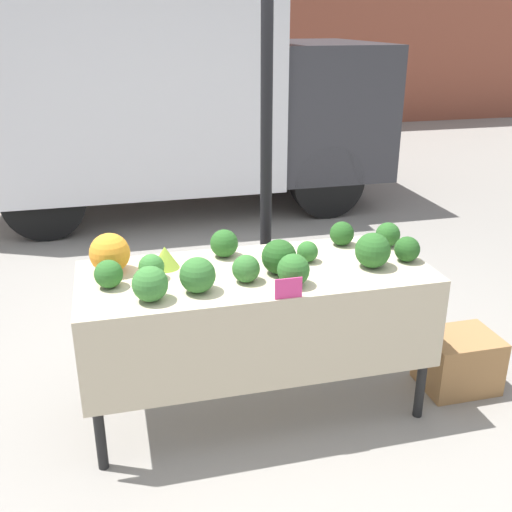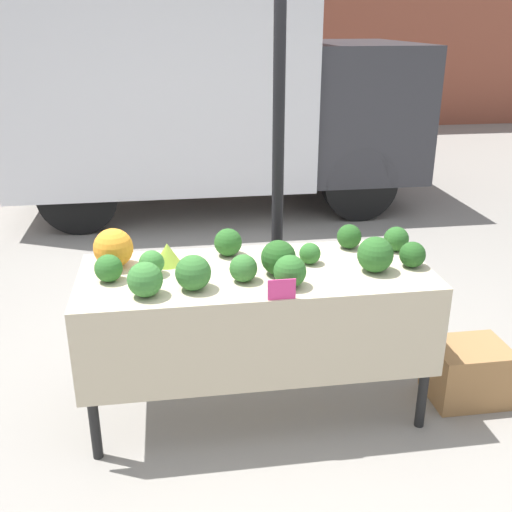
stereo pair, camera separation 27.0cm
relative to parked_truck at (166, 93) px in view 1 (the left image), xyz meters
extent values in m
plane|color=gray|center=(0.00, -4.00, -1.23)|extent=(40.00, 40.00, 0.00)
cylinder|color=black|center=(0.23, -3.32, 0.01)|extent=(0.07, 0.07, 2.48)
cube|color=silver|center=(-0.47, 0.00, 0.09)|extent=(3.04, 2.14, 1.94)
cube|color=#333338|center=(1.68, 0.00, -0.18)|extent=(1.26, 1.97, 1.40)
cylinder|color=black|center=(1.55, -0.87, -0.84)|extent=(0.78, 0.22, 0.78)
cylinder|color=black|center=(1.55, 0.87, -0.84)|extent=(0.78, 0.22, 0.78)
cylinder|color=black|center=(-1.30, -0.87, -0.84)|extent=(0.78, 0.22, 0.78)
cylinder|color=black|center=(-1.30, 0.87, -0.84)|extent=(0.78, 0.22, 0.78)
cube|color=beige|center=(0.00, -4.00, -0.43)|extent=(1.77, 0.71, 0.03)
cube|color=beige|center=(0.00, -4.35, -0.67)|extent=(1.77, 0.01, 0.45)
cylinder|color=black|center=(-0.83, -4.29, -0.84)|extent=(0.05, 0.05, 0.78)
cylinder|color=black|center=(0.82, -4.29, -0.84)|extent=(0.05, 0.05, 0.78)
cylinder|color=black|center=(-0.83, -3.70, -0.84)|extent=(0.05, 0.05, 0.78)
cylinder|color=black|center=(0.82, -3.70, -0.84)|extent=(0.05, 0.05, 0.78)
sphere|color=orange|center=(-0.71, -3.83, -0.32)|extent=(0.20, 0.20, 0.20)
cone|color=#93B238|center=(-0.44, -3.85, -0.36)|extent=(0.14, 0.14, 0.12)
sphere|color=#387533|center=(-0.52, -3.97, -0.36)|extent=(0.13, 0.13, 0.13)
sphere|color=#285B23|center=(0.79, -3.83, -0.35)|extent=(0.14, 0.14, 0.14)
sphere|color=#285B23|center=(0.58, -4.09, -0.33)|extent=(0.18, 0.18, 0.18)
sphere|color=#285B23|center=(-0.12, -3.77, -0.35)|extent=(0.15, 0.15, 0.15)
sphere|color=#387533|center=(-0.54, -4.21, -0.34)|extent=(0.16, 0.16, 0.16)
sphere|color=#336B2D|center=(-0.32, -4.17, -0.34)|extent=(0.17, 0.17, 0.17)
sphere|color=#336B2D|center=(-0.08, -4.12, -0.35)|extent=(0.14, 0.14, 0.14)
sphere|color=#23511E|center=(0.10, -4.05, -0.33)|extent=(0.17, 0.17, 0.17)
sphere|color=#2D6628|center=(-0.72, -4.02, -0.35)|extent=(0.13, 0.13, 0.13)
sphere|color=#2D6628|center=(0.29, -3.94, -0.36)|extent=(0.11, 0.11, 0.11)
sphere|color=#23511E|center=(0.55, -3.76, -0.35)|extent=(0.13, 0.13, 0.13)
sphere|color=#2D6628|center=(0.13, -4.21, -0.34)|extent=(0.16, 0.16, 0.16)
sphere|color=#23511E|center=(0.79, -4.06, -0.35)|extent=(0.13, 0.13, 0.13)
cube|color=#E53D84|center=(0.06, -4.34, -0.37)|extent=(0.13, 0.01, 0.10)
cube|color=#9E7042|center=(1.17, -4.09, -1.07)|extent=(0.41, 0.33, 0.33)
camera|label=1|loc=(-0.68, -6.68, 0.77)|focal=42.00mm
camera|label=2|loc=(-0.41, -6.74, 0.77)|focal=42.00mm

